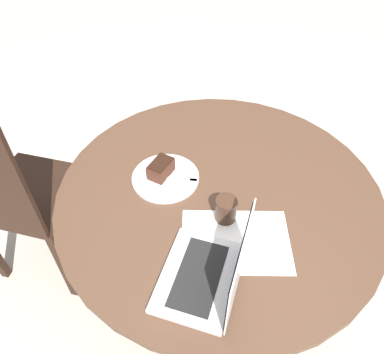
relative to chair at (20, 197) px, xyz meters
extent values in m
plane|color=#B7AD9E|center=(-0.83, -0.01, -0.52)|extent=(12.00, 12.00, 0.00)
cylinder|color=#4C3323|center=(-0.83, -0.01, -0.51)|extent=(0.48, 0.48, 0.02)
cylinder|color=#4C3323|center=(-0.83, -0.01, -0.17)|extent=(0.13, 0.13, 0.66)
cylinder|color=#4C3323|center=(-0.83, -0.01, 0.17)|extent=(1.16, 1.16, 0.03)
cube|color=black|center=(-0.01, -0.08, -0.05)|extent=(0.45, 0.45, 0.02)
cube|color=black|center=(0.17, -0.29, -0.29)|extent=(0.04, 0.04, 0.45)
cube|color=black|center=(-0.21, -0.25, -0.29)|extent=(0.04, 0.04, 0.45)
cube|color=black|center=(-0.18, 0.13, -0.29)|extent=(0.04, 0.04, 0.45)
cube|color=white|center=(-0.91, 0.20, 0.19)|extent=(0.38, 0.29, 0.00)
cylinder|color=silver|center=(-0.63, -0.03, 0.19)|extent=(0.25, 0.25, 0.01)
cube|color=#472619|center=(-0.61, -0.04, 0.23)|extent=(0.09, 0.11, 0.06)
cube|color=black|center=(-0.61, -0.04, 0.26)|extent=(0.09, 0.11, 0.00)
cube|color=silver|center=(-0.66, -0.02, 0.20)|extent=(0.17, 0.02, 0.00)
cube|color=silver|center=(-0.74, -0.03, 0.20)|extent=(0.03, 0.03, 0.00)
cylinder|color=#3D2619|center=(-0.87, 0.11, 0.23)|extent=(0.07, 0.07, 0.09)
cube|color=silver|center=(-0.81, 0.35, 0.20)|extent=(0.25, 0.32, 0.02)
cube|color=black|center=(-0.81, 0.35, 0.21)|extent=(0.16, 0.25, 0.00)
cube|color=silver|center=(-0.93, 0.37, 0.32)|extent=(0.04, 0.29, 0.22)
cube|color=black|center=(-0.92, 0.37, 0.32)|extent=(0.04, 0.27, 0.20)
camera|label=1|loc=(-0.89, 0.90, 1.18)|focal=35.00mm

